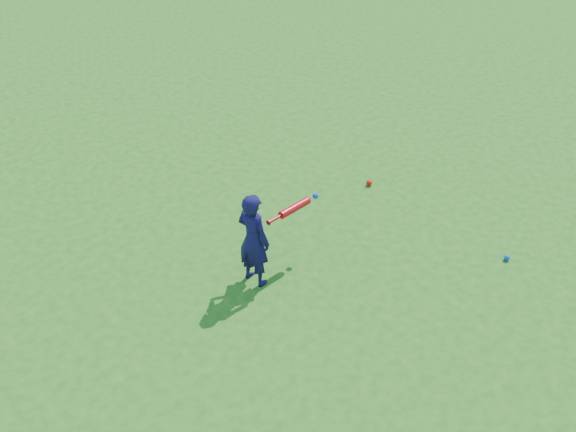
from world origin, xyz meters
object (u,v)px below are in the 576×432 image
object	(u,v)px
child	(254,240)
ground_ball_blue	(507,258)
ground_ball_red	(369,183)
bat_swing	(296,207)

from	to	relation	value
child	ground_ball_blue	xyz separation A→B (m)	(2.39, -1.45, -0.50)
ground_ball_red	child	bearing A→B (deg)	-164.68
child	bat_swing	world-z (taller)	child
bat_swing	ground_ball_red	bearing A→B (deg)	12.28
child	ground_ball_red	size ratio (longest dim) A/B	13.76
ground_ball_blue	bat_swing	xyz separation A→B (m)	(-1.81, 1.48, 0.65)
child	ground_ball_red	world-z (taller)	child
ground_ball_blue	bat_swing	bearing A→B (deg)	140.77
ground_ball_blue	ground_ball_red	bearing A→B (deg)	92.56
ground_ball_red	bat_swing	xyz separation A→B (m)	(-1.71, -0.60, 0.65)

